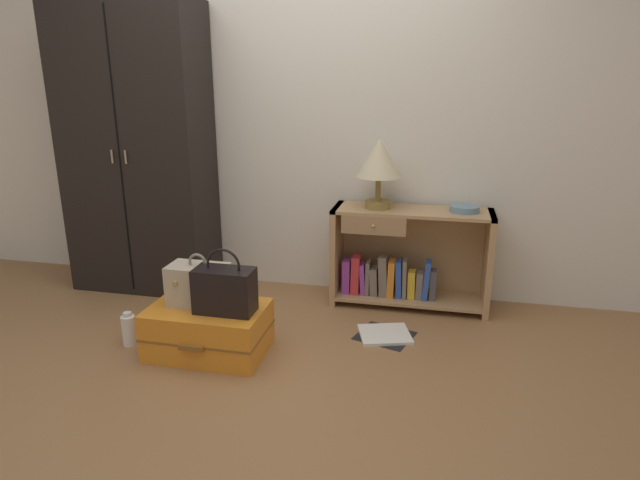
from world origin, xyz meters
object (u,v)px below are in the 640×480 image
at_px(bowl, 464,209).
at_px(train_case, 199,285).
at_px(bookshelf, 404,260).
at_px(bottle, 129,330).
at_px(suitcase_large, 208,330).
at_px(wardrobe, 138,152).
at_px(handbag, 225,290).
at_px(open_book_on_floor, 385,335).
at_px(table_lamp, 379,161).

xyz_separation_m(bowl, train_case, (-1.44, -0.91, -0.30)).
height_order(bookshelf, bottle, bookshelf).
height_order(bookshelf, suitcase_large, bookshelf).
xyz_separation_m(wardrobe, handbag, (0.99, -0.91, -0.59)).
height_order(suitcase_large, bottle, suitcase_large).
distance_m(bookshelf, handbag, 1.32).
bearing_deg(wardrobe, open_book_on_floor, -14.35).
relative_size(suitcase_large, bottle, 3.20).
relative_size(handbag, bottle, 1.77).
distance_m(train_case, open_book_on_floor, 1.15).
xyz_separation_m(bookshelf, bottle, (-1.51, -0.96, -0.22)).
relative_size(wardrobe, bowl, 10.56).
bearing_deg(bowl, table_lamp, -178.01).
height_order(train_case, open_book_on_floor, train_case).
height_order(handbag, bottle, handbag).
height_order(table_lamp, open_book_on_floor, table_lamp).
bearing_deg(bottle, bowl, 27.23).
bearing_deg(bottle, suitcase_large, 2.47).
height_order(bowl, suitcase_large, bowl).
bearing_deg(handbag, open_book_on_floor, 28.28).
distance_m(table_lamp, suitcase_large, 1.50).
relative_size(suitcase_large, handbag, 1.81).
xyz_separation_m(table_lamp, bottle, (-1.32, -0.95, -0.89)).
relative_size(table_lamp, open_book_on_floor, 1.18).
distance_m(table_lamp, handbag, 1.32).
relative_size(wardrobe, bottle, 9.74).
bearing_deg(suitcase_large, wardrobe, 134.60).
bearing_deg(table_lamp, open_book_on_floor, -76.18).
relative_size(bowl, suitcase_large, 0.29).
xyz_separation_m(wardrobe, table_lamp, (1.70, 0.04, -0.01)).
distance_m(table_lamp, bottle, 1.85).
height_order(wardrobe, train_case, wardrobe).
bearing_deg(train_case, bowl, 32.17).
bearing_deg(train_case, open_book_on_floor, 20.58).
bearing_deg(table_lamp, train_case, -134.89).
distance_m(train_case, bottle, 0.53).
relative_size(wardrobe, suitcase_large, 3.05).
bearing_deg(train_case, suitcase_large, -32.67).
relative_size(bookshelf, table_lamp, 2.30).
distance_m(bowl, open_book_on_floor, 0.97).
bearing_deg(wardrobe, train_case, -46.13).
height_order(train_case, handbag, handbag).
height_order(bowl, open_book_on_floor, bowl).
xyz_separation_m(bowl, handbag, (-1.26, -0.98, -0.29)).
xyz_separation_m(bowl, open_book_on_floor, (-0.43, -0.53, -0.68)).
relative_size(train_case, bottle, 1.62).
bearing_deg(table_lamp, wardrobe, -178.55).
height_order(bookshelf, handbag, bookshelf).
height_order(bowl, bottle, bowl).
bearing_deg(handbag, bowl, 37.68).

